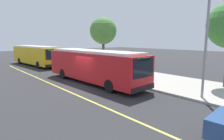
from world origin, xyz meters
TOP-DOWN VIEW (x-y plane):
  - ground_plane at (0.00, 0.00)m, footprint 120.00×120.00m
  - sidewalk_curb at (0.00, 6.00)m, footprint 44.00×6.40m
  - lane_stripe_center at (0.00, -2.20)m, footprint 36.00×0.14m
  - transit_bus_main at (-0.45, 1.01)m, footprint 11.59×3.06m
  - transit_bus_second at (-15.92, 1.08)m, footprint 11.65×3.44m
  - bus_shelter at (-2.67, 6.23)m, footprint 2.90×1.60m
  - waiting_bench at (-2.46, 6.14)m, footprint 1.60×0.48m
  - route_sign_post at (-0.15, 3.63)m, footprint 0.44×0.08m
  - street_tree_near_shelter at (-7.26, 7.46)m, footprint 3.64×3.64m
  - utility_pole at (8.29, 3.57)m, footprint 0.16×0.16m

SIDE VIEW (x-z plane):
  - ground_plane at x=0.00m, z-range 0.00..0.00m
  - lane_stripe_center at x=0.00m, z-range 0.00..0.01m
  - sidewalk_curb at x=0.00m, z-range 0.00..0.15m
  - waiting_bench at x=-2.46m, z-range 0.16..1.11m
  - transit_bus_second at x=-15.92m, z-range 0.14..3.09m
  - transit_bus_main at x=-0.45m, z-range 0.14..3.09m
  - bus_shelter at x=-2.67m, z-range 0.68..3.16m
  - route_sign_post at x=-0.15m, z-range 0.56..3.36m
  - utility_pole at x=8.29m, z-range 0.15..6.55m
  - street_tree_near_shelter at x=-7.26m, z-range 1.68..8.45m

